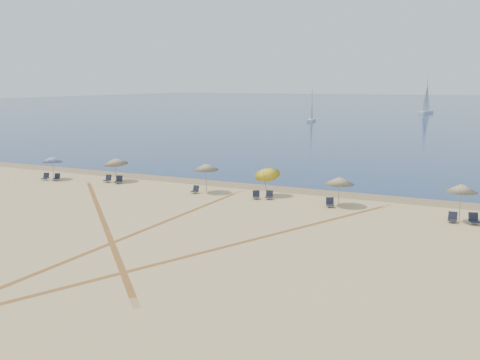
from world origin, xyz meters
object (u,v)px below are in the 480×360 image
at_px(chair_4, 195,190).
at_px(chair_9, 474,219).
at_px(sailboat_0, 312,112).
at_px(sailboat_1, 426,103).
at_px(umbrella_1, 116,161).
at_px(chair_7, 330,203).
at_px(umbrella_3, 267,172).
at_px(umbrella_0, 52,159).
at_px(chair_6, 269,195).
at_px(chair_2, 108,179).
at_px(chair_5, 256,195).
at_px(chair_8, 453,218).
at_px(chair_0, 46,177).
at_px(umbrella_4, 339,181).
at_px(umbrella_5, 462,188).
at_px(umbrella_2, 206,167).
at_px(chair_1, 57,177).
at_px(chair_3, 119,180).

xyz_separation_m(chair_4, chair_9, (21.28, -0.81, 0.04)).
height_order(sailboat_0, sailboat_1, sailboat_1).
height_order(umbrella_1, chair_7, umbrella_1).
bearing_deg(umbrella_3, umbrella_0, -175.46).
distance_m(umbrella_1, chair_6, 15.97).
bearing_deg(umbrella_3, umbrella_1, -180.00).
height_order(chair_2, chair_5, chair_2).
distance_m(chair_8, sailboat_1, 130.28).
relative_size(umbrella_1, chair_4, 3.65).
xyz_separation_m(umbrella_0, chair_0, (-0.37, -0.62, -1.64)).
bearing_deg(chair_2, chair_8, -8.77).
relative_size(umbrella_4, chair_0, 2.88).
xyz_separation_m(umbrella_1, chair_4, (9.39, -1.63, -1.63)).
distance_m(chair_2, chair_6, 16.26).
distance_m(umbrella_1, chair_8, 29.54).
bearing_deg(chair_0, chair_4, -14.07).
bearing_deg(chair_0, chair_9, -16.71).
relative_size(umbrella_5, sailboat_1, 0.25).
bearing_deg(umbrella_4, sailboat_0, 107.58).
distance_m(umbrella_2, chair_1, 15.73).
height_order(chair_9, sailboat_0, sailboat_0).
bearing_deg(chair_0, sailboat_1, 62.75).
bearing_deg(chair_7, sailboat_0, 87.45).
distance_m(umbrella_1, chair_3, 2.04).
xyz_separation_m(chair_3, chair_7, (19.97, -0.87, -0.01)).
distance_m(umbrella_5, chair_0, 36.36).
bearing_deg(chair_3, umbrella_2, -22.04).
relative_size(umbrella_3, chair_2, 3.66).
xyz_separation_m(umbrella_5, chair_2, (-30.19, 1.38, -1.98)).
relative_size(chair_1, chair_5, 0.94).
xyz_separation_m(umbrella_1, chair_5, (14.88, -1.50, -1.62)).
distance_m(umbrella_0, chair_2, 6.04).
distance_m(chair_8, chair_9, 1.30).
distance_m(umbrella_3, chair_2, 15.71).
height_order(chair_1, chair_7, chair_7).
bearing_deg(umbrella_1, chair_7, -4.72).
bearing_deg(sailboat_1, chair_1, -79.68).
distance_m(umbrella_5, chair_9, 2.17).
xyz_separation_m(umbrella_3, chair_3, (-14.25, -0.85, -1.66)).
relative_size(chair_2, chair_7, 0.87).
height_order(chair_2, chair_7, chair_7).
distance_m(chair_5, chair_6, 1.04).
distance_m(chair_0, chair_5, 21.42).
bearing_deg(chair_4, chair_7, 0.26).
bearing_deg(chair_2, chair_1, -173.03).
height_order(chair_2, chair_8, chair_2).
distance_m(umbrella_0, umbrella_3, 21.42).
bearing_deg(chair_1, umbrella_2, -15.84).
xyz_separation_m(chair_2, chair_3, (1.35, -0.09, 0.01)).
distance_m(chair_1, chair_8, 34.94).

